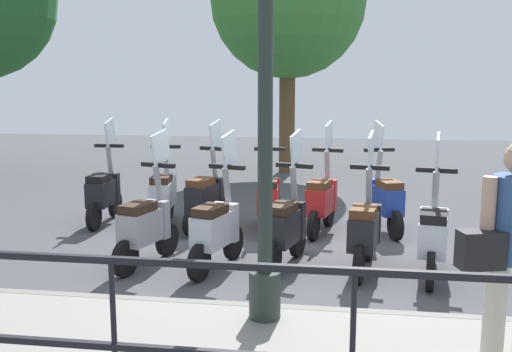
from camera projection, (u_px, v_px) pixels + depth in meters
ground_plane at (293, 250)px, 7.12m from camera, size 28.00×28.00×0.00m
fence_railing at (230, 324)px, 2.87m from camera, size 0.04×16.03×1.07m
lamp_post_near at (265, 74)px, 4.43m from camera, size 0.26×0.90×4.50m
tree_distant at (288, 1)px, 12.56m from camera, size 3.43×3.43×5.55m
scooter_near_0 at (433, 234)px, 6.08m from camera, size 1.22×0.47×1.54m
scooter_near_1 at (365, 229)px, 6.28m from camera, size 1.23×0.47×1.54m
scooter_near_2 at (285, 226)px, 6.43m from camera, size 1.21×0.53×1.54m
scooter_near_3 at (216, 228)px, 6.34m from camera, size 1.21×0.53×1.54m
scooter_near_4 at (146, 225)px, 6.47m from camera, size 1.21×0.53×1.54m
scooter_far_0 at (385, 199)px, 7.89m from camera, size 1.20×0.54×1.54m
scooter_far_1 at (322, 199)px, 7.87m from camera, size 1.22×0.50×1.54m
scooter_far_2 at (268, 197)px, 7.98m from camera, size 1.23×0.44×1.54m
scooter_far_3 at (206, 196)px, 8.04m from camera, size 1.21×0.52×1.54m
scooter_far_4 at (163, 193)px, 8.27m from camera, size 1.23×0.44×1.54m
scooter_far_5 at (104, 192)px, 8.38m from camera, size 1.23×0.44×1.54m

